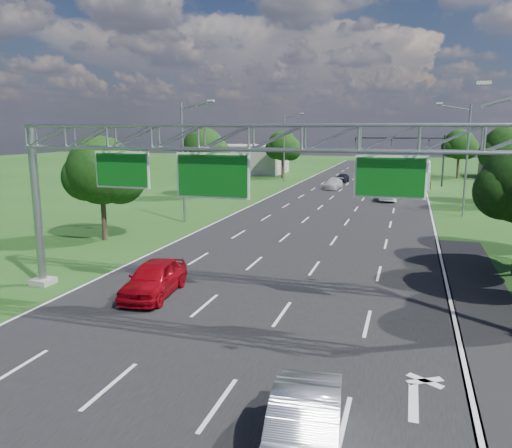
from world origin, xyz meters
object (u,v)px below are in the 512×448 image
at_px(silver_sedan, 303,431).
at_px(box_truck, 420,175).
at_px(sign_gantry, 253,152).
at_px(red_coupe, 154,278).
at_px(traffic_signal, 417,149).

xyz_separation_m(silver_sedan, box_truck, (3.34, 61.83, 0.85)).
xyz_separation_m(sign_gantry, silver_sedan, (4.33, -9.73, -6.09)).
relative_size(sign_gantry, silver_sedan, 4.84).
bearing_deg(red_coupe, sign_gantry, -7.78).
xyz_separation_m(traffic_signal, box_truck, (0.52, -0.90, -3.52)).
xyz_separation_m(sign_gantry, red_coupe, (-5.00, 0.14, -6.05)).
bearing_deg(sign_gantry, red_coupe, 178.43).
bearing_deg(box_truck, sign_gantry, -98.06).
height_order(sign_gantry, red_coupe, sign_gantry).
bearing_deg(red_coupe, traffic_signal, 70.84).
distance_m(traffic_signal, box_truck, 3.67).
bearing_deg(red_coupe, silver_sedan, -52.80).
distance_m(traffic_signal, silver_sedan, 62.94).
relative_size(traffic_signal, silver_sedan, 2.51).
relative_size(red_coupe, silver_sedan, 1.02).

